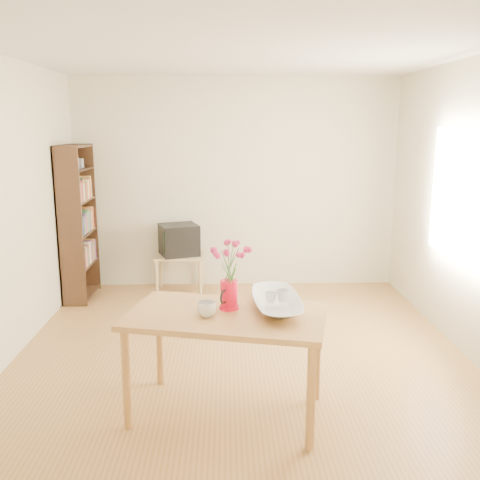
{
  "coord_description": "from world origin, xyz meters",
  "views": [
    {
      "loc": [
        -0.13,
        -4.41,
        2.02
      ],
      "look_at": [
        0.0,
        0.3,
        1.0
      ],
      "focal_mm": 40.0,
      "sensor_mm": 36.0,
      "label": 1
    }
  ],
  "objects_px": {
    "pitcher": "(229,296)",
    "bowl": "(277,276)",
    "table": "(226,325)",
    "mug": "(207,309)",
    "television": "(179,239)"
  },
  "relations": [
    {
      "from": "pitcher",
      "to": "bowl",
      "type": "xyz_separation_m",
      "value": [
        0.33,
        0.01,
        0.14
      ]
    },
    {
      "from": "bowl",
      "to": "table",
      "type": "bearing_deg",
      "value": -163.17
    },
    {
      "from": "table",
      "to": "pitcher",
      "type": "distance_m",
      "value": 0.21
    },
    {
      "from": "mug",
      "to": "bowl",
      "type": "distance_m",
      "value": 0.54
    },
    {
      "from": "mug",
      "to": "table",
      "type": "bearing_deg",
      "value": -144.97
    },
    {
      "from": "table",
      "to": "bowl",
      "type": "relative_size",
      "value": 2.99
    },
    {
      "from": "television",
      "to": "pitcher",
      "type": "bearing_deg",
      "value": -97.61
    },
    {
      "from": "bowl",
      "to": "television",
      "type": "xyz_separation_m",
      "value": [
        -0.93,
        2.8,
        -0.33
      ]
    },
    {
      "from": "pitcher",
      "to": "mug",
      "type": "height_order",
      "value": "pitcher"
    },
    {
      "from": "pitcher",
      "to": "television",
      "type": "height_order",
      "value": "pitcher"
    },
    {
      "from": "mug",
      "to": "television",
      "type": "distance_m",
      "value": 3.01
    },
    {
      "from": "pitcher",
      "to": "bowl",
      "type": "distance_m",
      "value": 0.36
    },
    {
      "from": "bowl",
      "to": "television",
      "type": "relative_size",
      "value": 0.92
    },
    {
      "from": "table",
      "to": "mug",
      "type": "distance_m",
      "value": 0.2
    },
    {
      "from": "bowl",
      "to": "television",
      "type": "height_order",
      "value": "bowl"
    }
  ]
}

